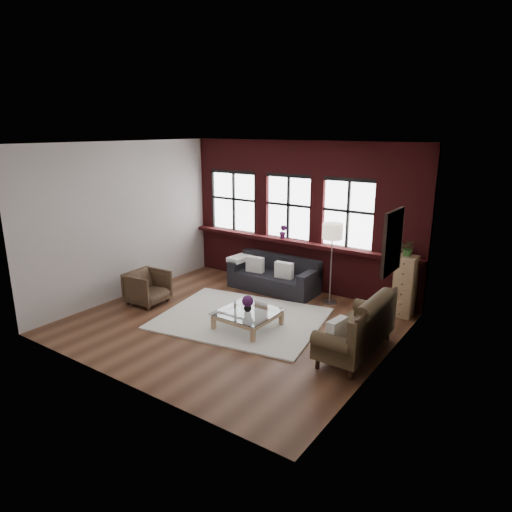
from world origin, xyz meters
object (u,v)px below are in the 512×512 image
Objects in this scene: armchair at (148,287)px; drawer_chest at (405,286)px; vintage_settee at (356,326)px; floor_lamp at (331,261)px; dark_sofa at (273,275)px; vase at (248,307)px; coffee_table at (248,320)px.

armchair is 0.63× the size of drawer_chest.
floor_lamp reaches higher than vintage_settee.
floor_lamp is (3.04, 2.10, 0.56)m from armchair.
dark_sofa is 2.66× the size of armchair.
dark_sofa is at bearing 109.72° from vase.
floor_lamp is at bearing 126.36° from vintage_settee.
dark_sofa is 2.06m from coffee_table.
dark_sofa reaches higher than coffee_table.
floor_lamp reaches higher than drawer_chest.
vase is at bearing -70.28° from dark_sofa.
armchair is 4.85× the size of vase.
vintage_settee is at bearing 5.80° from coffee_table.
armchair reaches higher than coffee_table.
dark_sofa is 12.91× the size of vase.
dark_sofa reaches higher than vase.
coffee_table is (0.69, -1.93, -0.20)m from dark_sofa.
floor_lamp is at bearing -58.81° from armchair.
drawer_chest is 1.48m from floor_lamp.
armchair is at bearing -175.17° from vintage_settee.
drawer_chest reaches higher than armchair.
floor_lamp reaches higher than coffee_table.
vintage_settee is at bearing 5.80° from vase.
vase is 2.99m from drawer_chest.
vase is at bearing -108.99° from floor_lamp.
coffee_table is at bearing -134.46° from drawer_chest.
vase is (-1.94, -0.20, -0.08)m from vintage_settee.
dark_sofa reaches higher than armchair.
vase reaches higher than coffee_table.
armchair is at bearing -175.97° from coffee_table.
coffee_table is 3.02m from drawer_chest.
drawer_chest is (2.09, 2.13, 0.19)m from vase.
floor_lamp is (1.36, 0.00, 0.55)m from dark_sofa.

